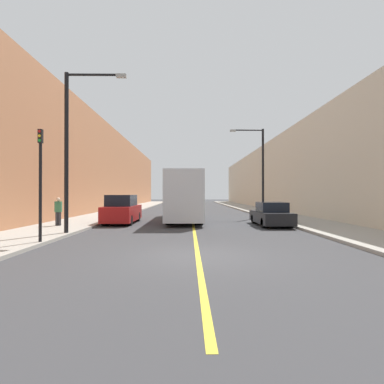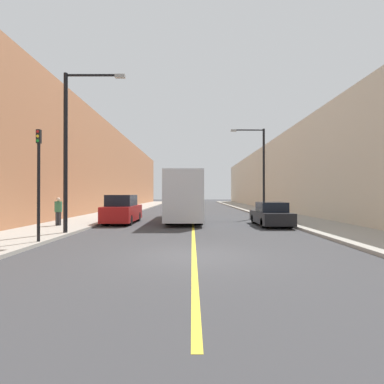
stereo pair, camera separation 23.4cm
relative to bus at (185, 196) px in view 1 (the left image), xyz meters
The scene contains 13 objects.
ground_plane 13.62m from the bus, 87.48° to the right, with size 200.00×200.00×0.00m, color #38383A.
sidewalk_left 18.17m from the bus, 113.92° to the left, with size 3.84×72.00×0.14m, color #9E998E.
sidewalk_right 18.68m from the bus, 62.74° to the left, with size 3.84×72.00×0.14m, color #9E998E.
building_row_left 20.27m from the bus, 124.25° to the left, with size 4.00×72.00×10.42m, color #B2724C.
building_row_right 20.83m from the bus, 53.04° to the left, with size 4.00×72.00×8.72m, color beige.
road_center_line 16.64m from the bus, 87.94° to the left, with size 0.16×72.00×0.01m, color gold.
bus is the anchor object (origin of this frame).
parked_suv_left 5.11m from the bus, 149.00° to the right, with size 1.89×4.88×1.97m.
car_right_near 7.07m from the bus, 36.94° to the right, with size 1.84×4.44×1.52m.
street_lamp_left 10.51m from the bus, 122.37° to the right, with size 3.03×0.24×7.86m.
street_lamp_right 7.82m from the bus, 25.83° to the left, with size 3.03×0.24×7.67m.
traffic_light 12.67m from the bus, 116.32° to the right, with size 0.16×0.18×4.47m.
pedestrian 9.23m from the bus, 145.18° to the right, with size 0.37×0.24×1.68m.
Camera 1 is at (-0.30, -9.81, 2.04)m, focal length 28.00 mm.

